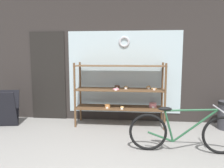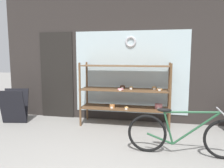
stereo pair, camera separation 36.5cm
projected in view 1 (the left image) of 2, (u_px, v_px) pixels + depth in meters
name	position (u px, v px, depth m)	size (l,w,h in m)	color
storefront_facade	(114.00, 51.00, 5.09)	(5.87, 0.13, 3.36)	#2D2826
display_case	(121.00, 90.00, 4.78)	(1.94, 0.53, 1.39)	brown
bicycle	(184.00, 132.00, 3.47)	(1.76, 0.46, 0.75)	black
sandwich_board	(4.00, 109.00, 4.74)	(0.61, 0.47, 0.77)	black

